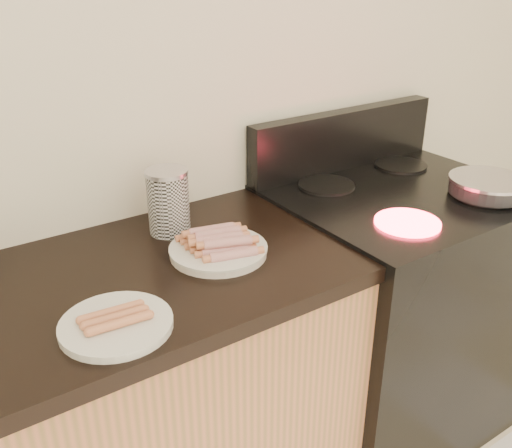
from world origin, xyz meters
TOP-DOWN VIEW (x-y plane):
  - wall_back at (0.00, 2.00)m, footprint 4.00×0.04m
  - stove at (0.78, 1.68)m, footprint 0.76×0.65m
  - stove_panel at (0.78, 1.96)m, footprint 0.76×0.06m
  - burner_near_left at (0.61, 1.51)m, footprint 0.18×0.18m
  - burner_near_right at (0.95, 1.51)m, footprint 0.18×0.18m
  - burner_far_left at (0.61, 1.84)m, footprint 0.18×0.18m
  - burner_far_right at (0.95, 1.84)m, footprint 0.18×0.18m
  - frying_pan at (0.96, 1.50)m, footprint 0.24×0.42m
  - main_plate at (0.10, 1.66)m, footprint 0.30×0.30m
  - side_plate at (-0.23, 1.51)m, footprint 0.28×0.28m
  - hotdog_pile at (0.10, 1.66)m, footprint 0.12×0.19m
  - plain_sausages at (-0.23, 1.51)m, footprint 0.12×0.08m
  - canister at (0.06, 1.85)m, footprint 0.11×0.11m

SIDE VIEW (x-z plane):
  - stove at x=0.78m, z-range 0.00..0.91m
  - main_plate at x=0.10m, z-range 0.90..0.92m
  - side_plate at x=-0.23m, z-range 0.90..0.92m
  - burner_near_left at x=0.61m, z-range 0.91..0.92m
  - burner_near_right at x=0.95m, z-range 0.91..0.92m
  - burner_far_left at x=0.61m, z-range 0.91..0.92m
  - burner_far_right at x=0.95m, z-range 0.91..0.92m
  - plain_sausages at x=-0.23m, z-range 0.92..0.94m
  - hotdog_pile at x=0.10m, z-range 0.91..0.96m
  - frying_pan at x=0.96m, z-range 0.92..0.97m
  - canister at x=0.06m, z-range 0.90..1.08m
  - stove_panel at x=0.78m, z-range 0.91..1.11m
  - wall_back at x=0.00m, z-range 0.00..2.60m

